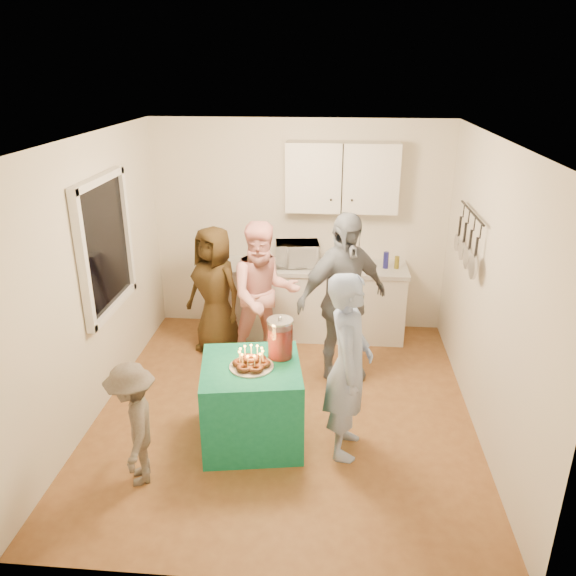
# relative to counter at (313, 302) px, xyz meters

# --- Properties ---
(floor) EXTENTS (4.00, 4.00, 0.00)m
(floor) POSITION_rel_counter_xyz_m (-0.20, -1.70, -0.43)
(floor) COLOR brown
(floor) RESTS_ON ground
(ceiling) EXTENTS (4.00, 4.00, 0.00)m
(ceiling) POSITION_rel_counter_xyz_m (-0.20, -1.70, 2.17)
(ceiling) COLOR white
(ceiling) RESTS_ON floor
(back_wall) EXTENTS (3.60, 3.60, 0.00)m
(back_wall) POSITION_rel_counter_xyz_m (-0.20, 0.30, 0.87)
(back_wall) COLOR silver
(back_wall) RESTS_ON floor
(left_wall) EXTENTS (4.00, 4.00, 0.00)m
(left_wall) POSITION_rel_counter_xyz_m (-2.00, -1.70, 0.87)
(left_wall) COLOR silver
(left_wall) RESTS_ON floor
(right_wall) EXTENTS (4.00, 4.00, 0.00)m
(right_wall) POSITION_rel_counter_xyz_m (1.60, -1.70, 0.87)
(right_wall) COLOR silver
(right_wall) RESTS_ON floor
(window_night) EXTENTS (0.04, 1.00, 1.20)m
(window_night) POSITION_rel_counter_xyz_m (-1.97, -1.40, 1.12)
(window_night) COLOR black
(window_night) RESTS_ON left_wall
(counter) EXTENTS (2.20, 0.58, 0.86)m
(counter) POSITION_rel_counter_xyz_m (0.00, 0.00, 0.00)
(counter) COLOR white
(counter) RESTS_ON floor
(countertop) EXTENTS (2.24, 0.62, 0.05)m
(countertop) POSITION_rel_counter_xyz_m (0.00, -0.00, 0.46)
(countertop) COLOR beige
(countertop) RESTS_ON counter
(upper_cabinet) EXTENTS (1.30, 0.30, 0.80)m
(upper_cabinet) POSITION_rel_counter_xyz_m (0.30, 0.15, 1.52)
(upper_cabinet) COLOR white
(upper_cabinet) RESTS_ON back_wall
(pot_rack) EXTENTS (0.12, 1.00, 0.60)m
(pot_rack) POSITION_rel_counter_xyz_m (1.52, -1.00, 1.17)
(pot_rack) COLOR black
(pot_rack) RESTS_ON right_wall
(microwave) EXTENTS (0.55, 0.41, 0.28)m
(microwave) POSITION_rel_counter_xyz_m (-0.21, 0.00, 0.62)
(microwave) COLOR white
(microwave) RESTS_ON countertop
(party_table) EXTENTS (0.98, 0.98, 0.76)m
(party_table) POSITION_rel_counter_xyz_m (-0.45, -2.19, -0.05)
(party_table) COLOR #127854
(party_table) RESTS_ON floor
(donut_cake) EXTENTS (0.38, 0.38, 0.18)m
(donut_cake) POSITION_rel_counter_xyz_m (-0.44, -2.22, 0.42)
(donut_cake) COLOR #381C0C
(donut_cake) RESTS_ON party_table
(punch_jar) EXTENTS (0.22, 0.22, 0.34)m
(punch_jar) POSITION_rel_counter_xyz_m (-0.21, -2.01, 0.50)
(punch_jar) COLOR red
(punch_jar) RESTS_ON party_table
(man_birthday) EXTENTS (0.45, 0.64, 1.66)m
(man_birthday) POSITION_rel_counter_xyz_m (0.38, -2.25, 0.40)
(man_birthday) COLOR #98B0DE
(man_birthday) RESTS_ON floor
(woman_back_left) EXTENTS (0.88, 0.79, 1.51)m
(woman_back_left) POSITION_rel_counter_xyz_m (-1.11, -0.51, 0.32)
(woman_back_left) COLOR brown
(woman_back_left) RESTS_ON floor
(woman_back_center) EXTENTS (0.96, 0.85, 1.65)m
(woman_back_center) POSITION_rel_counter_xyz_m (-0.51, -0.78, 0.40)
(woman_back_center) COLOR pink
(woman_back_center) RESTS_ON floor
(woman_back_right) EXTENTS (1.14, 0.98, 1.83)m
(woman_back_right) POSITION_rel_counter_xyz_m (0.34, -1.04, 0.49)
(woman_back_right) COLOR black
(woman_back_right) RESTS_ON floor
(child_near_left) EXTENTS (0.58, 0.77, 1.06)m
(child_near_left) POSITION_rel_counter_xyz_m (-1.30, -2.79, 0.10)
(child_near_left) COLOR #514841
(child_near_left) RESTS_ON floor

